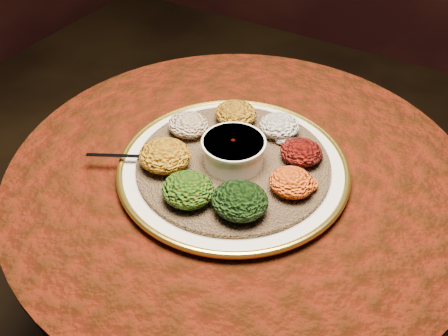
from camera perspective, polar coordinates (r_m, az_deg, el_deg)
The scene contains 13 objects.
table at distance 1.16m, azimuth 1.61°, elevation -6.66°, with size 0.96×0.96×0.73m.
platter at distance 1.01m, azimuth 1.06°, elevation 0.06°, with size 0.56×0.56×0.02m.
injera at distance 1.00m, azimuth 1.07°, elevation 0.52°, with size 0.39×0.39×0.01m, color olive.
stew_bowl at distance 0.98m, azimuth 1.09°, elevation 2.09°, with size 0.13×0.13×0.05m.
spoon at distance 1.02m, azimuth -8.90°, elevation 1.29°, with size 0.14×0.08×0.01m.
portion_ayib at distance 1.07m, azimuth 6.33°, elevation 4.82°, with size 0.09×0.08×0.04m, color silver.
portion_kitfo at distance 1.00m, azimuth 8.81°, elevation 1.82°, with size 0.08×0.08×0.04m, color black.
portion_tikil at distance 0.93m, azimuth 7.72°, elevation -1.62°, with size 0.09×0.08×0.04m, color #BE800F.
portion_gomen at distance 0.89m, azimuth 1.82°, elevation -3.73°, with size 0.10×0.10×0.05m, color black.
portion_mixveg at distance 0.91m, azimuth -4.13°, elevation -2.48°, with size 0.10×0.09×0.05m, color #AD460B.
portion_kik at distance 0.98m, azimuth -6.77°, elevation 1.42°, with size 0.10×0.10×0.05m, color #C18A11.
portion_timatim at distance 1.07m, azimuth -4.12°, elevation 4.96°, with size 0.09×0.08×0.04m, color maroon.
portion_shiro at distance 1.09m, azimuth 1.35°, elevation 6.24°, with size 0.09×0.09×0.04m, color #A46D13.
Camera 1 is at (0.37, -0.68, 1.41)m, focal length 40.00 mm.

